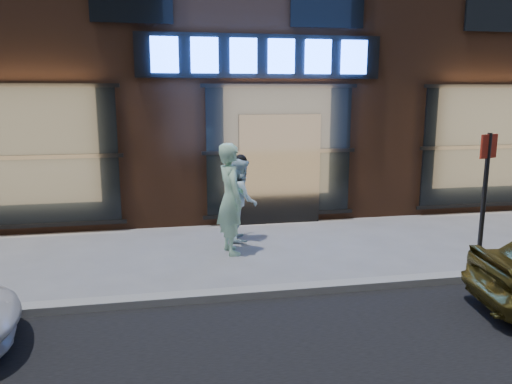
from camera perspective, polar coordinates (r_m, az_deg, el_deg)
ground at (r=7.61m, az=9.62°, el=-11.00°), size 90.00×90.00×0.00m
curb at (r=7.59m, az=9.63°, el=-10.58°), size 60.00×0.25×0.12m
storefront_building at (r=14.96m, az=-0.98°, el=20.14°), size 30.20×8.28×10.30m
man_bowtie at (r=8.91m, az=-2.91°, el=-0.79°), size 0.59×0.80×2.00m
man_cap at (r=9.77m, az=-1.72°, el=-0.81°), size 0.69×0.85×1.62m
sign_post at (r=8.43m, az=24.67°, el=0.05°), size 0.35×0.15×2.27m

